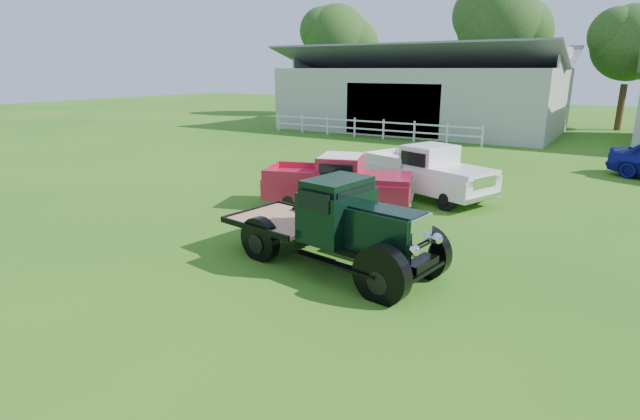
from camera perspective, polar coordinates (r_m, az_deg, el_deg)
The scene contains 9 objects.
ground at distance 10.93m, azimuth -4.27°, elevation -6.61°, with size 120.00×120.00×0.00m, color #236716.
shed_left at distance 36.53m, azimuth 11.50°, elevation 13.39°, with size 18.80×10.20×5.60m, color #999D87, non-canonical shape.
fence_rail at distance 31.61m, azimuth 5.61°, elevation 9.29°, with size 14.20×0.16×1.20m, color white, non-canonical shape.
tree_a at distance 47.62m, azimuth 1.87°, elevation 17.14°, with size 6.30×6.30×10.50m, color black, non-canonical shape.
tree_b at distance 43.31m, azimuth 19.58°, elevation 17.07°, with size 6.90×6.90×11.50m, color black, non-canonical shape.
tree_c at distance 41.11m, azimuth 31.72°, elevation 14.04°, with size 5.40×5.40×9.00m, color black, non-canonical shape.
vintage_flatbed at distance 10.70m, azimuth 1.56°, elevation -1.46°, with size 4.97×1.97×1.97m, color black, non-canonical shape.
red_pickup at distance 15.30m, azimuth 2.06°, elevation 3.27°, with size 4.60×1.77×1.68m, color #B71A39, non-canonical shape.
white_pickup at distance 17.00m, azimuth 12.08°, elevation 4.30°, with size 4.71×1.82×1.73m, color silver, non-canonical shape.
Camera 1 is at (6.04, -8.10, 4.16)m, focal length 28.00 mm.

